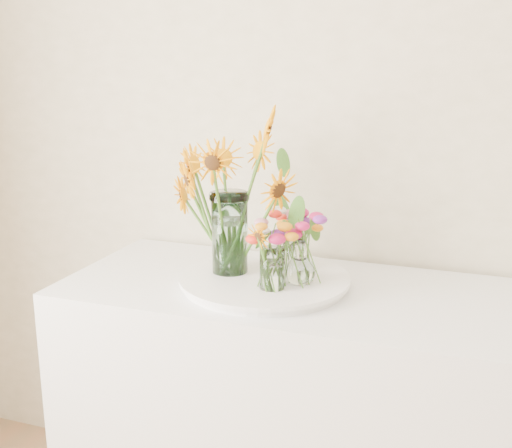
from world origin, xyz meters
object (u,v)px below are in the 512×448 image
small_vase_b (300,262)px  tray (265,282)px  counter (301,428)px  small_vase_c (293,254)px  mason_jar (230,233)px  small_vase_a (272,269)px

small_vase_b → tray: bearing=172.9°
counter → tray: size_ratio=2.99×
small_vase_c → mason_jar: bearing=-155.3°
small_vase_b → small_vase_c: 0.11m
counter → small_vase_a: size_ratio=11.85×
small_vase_a → small_vase_c: size_ratio=1.08×
mason_jar → small_vase_a: bearing=-29.7°
mason_jar → tray: bearing=-2.9°
mason_jar → small_vase_c: (0.17, 0.08, -0.07)m
counter → tray: (-0.11, -0.02, 0.46)m
counter → mason_jar: (-0.22, -0.01, 0.60)m
counter → small_vase_c: 0.54m
mason_jar → small_vase_b: mason_jar is taller
small_vase_a → small_vase_c: 0.17m
small_vase_b → small_vase_c: small_vase_b is taller
mason_jar → small_vase_a: mason_jar is taller
tray → counter: bearing=8.9°
tray → small_vase_b: (0.11, -0.01, 0.08)m
tray → mason_jar: 0.17m
tray → small_vase_b: size_ratio=3.71×
tray → small_vase_a: bearing=-59.0°
counter → small_vase_b: (-0.00, -0.03, 0.54)m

